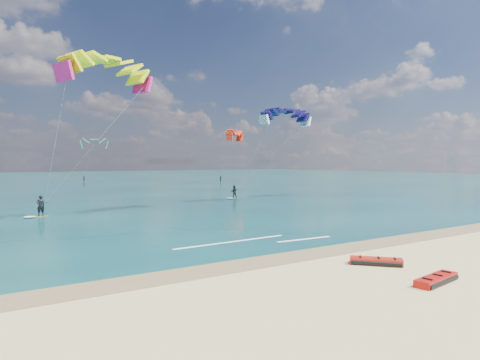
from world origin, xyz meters
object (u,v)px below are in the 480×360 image
kitesurfer_main (75,127)px  kitesurfer_far (261,149)px  packed_kite_left (436,283)px  packed_kite_mid (376,265)px

kitesurfer_main → kitesurfer_far: 25.52m
kitesurfer_main → packed_kite_left: bearing=-105.0°
kitesurfer_main → kitesurfer_far: (24.69, 6.32, -1.30)m
packed_kite_left → packed_kite_mid: (0.49, 3.47, 0.00)m
packed_kite_left → kitesurfer_far: size_ratio=0.22×
packed_kite_mid → kitesurfer_far: (16.29, 32.11, 6.72)m
packed_kite_left → kitesurfer_far: 39.91m
packed_kite_left → kitesurfer_main: (-7.91, 29.26, 8.02)m
kitesurfer_main → kitesurfer_far: bearing=-15.7°
kitesurfer_main → packed_kite_mid: bearing=-102.1°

